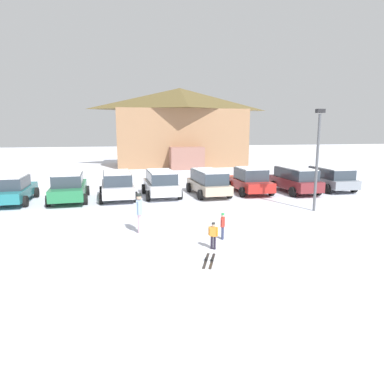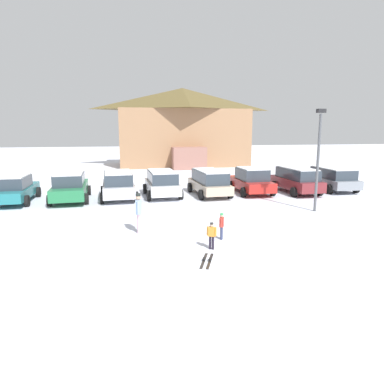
% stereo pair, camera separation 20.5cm
% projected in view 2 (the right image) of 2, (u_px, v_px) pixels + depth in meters
% --- Properties ---
extents(ground, '(160.00, 160.00, 0.00)m').
position_uv_depth(ground, '(268.00, 272.00, 10.38)').
color(ground, silver).
extents(ski_lodge, '(15.48, 9.89, 9.05)m').
position_uv_depth(ski_lodge, '(183.00, 127.00, 40.84)').
color(ski_lodge, '#9D724F').
rests_on(ski_lodge, ground).
extents(parked_teal_hatchback, '(2.14, 4.59, 1.62)m').
position_uv_depth(parked_teal_hatchback, '(15.00, 189.00, 20.14)').
color(parked_teal_hatchback, '#21747B').
rests_on(parked_teal_hatchback, ground).
extents(parked_green_coupe, '(2.40, 4.82, 1.71)m').
position_uv_depth(parked_green_coupe, '(70.00, 187.00, 20.69)').
color(parked_green_coupe, '#247444').
rests_on(parked_green_coupe, ground).
extents(parked_silver_wagon, '(2.33, 4.15, 1.72)m').
position_uv_depth(parked_silver_wagon, '(118.00, 184.00, 21.14)').
color(parked_silver_wagon, silver).
rests_on(parked_silver_wagon, ground).
extents(parked_white_suv, '(2.30, 4.21, 1.67)m').
position_uv_depth(parked_white_suv, '(162.00, 183.00, 21.94)').
color(parked_white_suv, silver).
rests_on(parked_white_suv, ground).
extents(parked_beige_suv, '(2.31, 4.64, 1.66)m').
position_uv_depth(parked_beige_suv, '(209.00, 182.00, 22.35)').
color(parked_beige_suv, tan).
rests_on(parked_beige_suv, ground).
extents(parked_red_sedan, '(2.24, 4.47, 1.73)m').
position_uv_depth(parked_red_sedan, '(251.00, 180.00, 23.14)').
color(parked_red_sedan, '#B0221D').
rests_on(parked_red_sedan, ground).
extents(parked_maroon_van, '(2.19, 4.49, 1.73)m').
position_uv_depth(parked_maroon_van, '(296.00, 179.00, 23.19)').
color(parked_maroon_van, maroon).
rests_on(parked_maroon_van, ground).
extents(parked_grey_wagon, '(2.30, 4.39, 1.62)m').
position_uv_depth(parked_grey_wagon, '(332.00, 178.00, 24.25)').
color(parked_grey_wagon, gray).
rests_on(parked_grey_wagon, ground).
extents(skier_child_in_orange_jacket, '(0.32, 0.25, 0.99)m').
position_uv_depth(skier_child_in_orange_jacket, '(212.00, 234.00, 12.26)').
color(skier_child_in_orange_jacket, black).
rests_on(skier_child_in_orange_jacket, ground).
extents(skier_adult_in_blue_parka, '(0.27, 0.62, 1.67)m').
position_uv_depth(skier_adult_in_blue_parka, '(139.00, 211.00, 14.17)').
color(skier_adult_in_blue_parka, beige).
rests_on(skier_adult_in_blue_parka, ground).
extents(skier_child_in_red_jacket, '(0.24, 0.36, 1.05)m').
position_uv_depth(skier_child_in_red_jacket, '(222.00, 225.00, 13.37)').
color(skier_child_in_red_jacket, '#303758').
rests_on(skier_child_in_red_jacket, ground).
extents(pair_of_skis, '(0.76, 1.36, 0.08)m').
position_uv_depth(pair_of_skis, '(207.00, 260.00, 11.24)').
color(pair_of_skis, '#2A2420').
rests_on(pair_of_skis, ground).
extents(lamp_post, '(0.44, 0.24, 5.28)m').
position_uv_depth(lamp_post, '(318.00, 155.00, 17.59)').
color(lamp_post, '#515459').
rests_on(lamp_post, ground).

